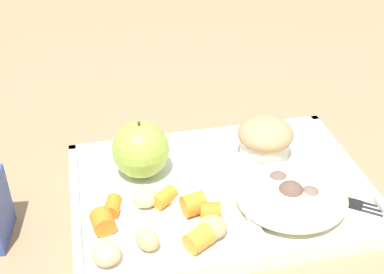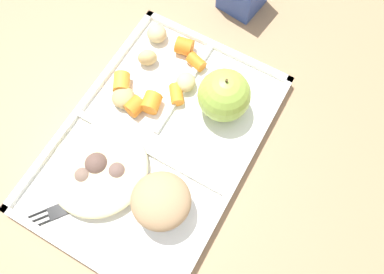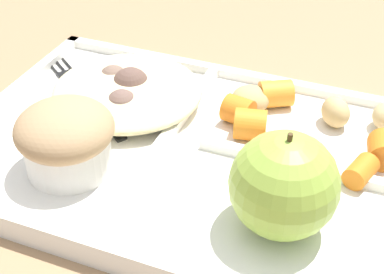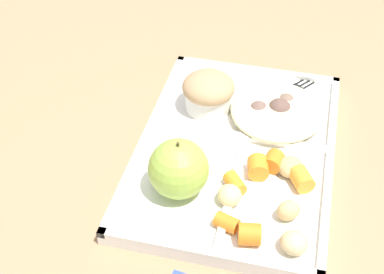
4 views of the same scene
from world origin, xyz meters
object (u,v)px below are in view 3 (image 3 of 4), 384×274
object	(u,v)px
lunch_tray	(187,155)
green_apple	(284,185)
bran_muffin	(66,138)
plastic_fork	(82,93)

from	to	relation	value
lunch_tray	green_apple	world-z (taller)	green_apple
green_apple	bran_muffin	distance (m)	0.18
green_apple	bran_muffin	size ratio (longest dim) A/B	1.05
bran_muffin	plastic_fork	world-z (taller)	bran_muffin
lunch_tray	plastic_fork	distance (m)	0.14
green_apple	plastic_fork	xyz separation A→B (m)	(0.23, -0.10, -0.04)
green_apple	bran_muffin	xyz separation A→B (m)	(0.18, 0.00, -0.01)
plastic_fork	green_apple	bearing A→B (deg)	155.51
lunch_tray	green_apple	bearing A→B (deg)	148.88
lunch_tray	plastic_fork	bearing A→B (deg)	-19.02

